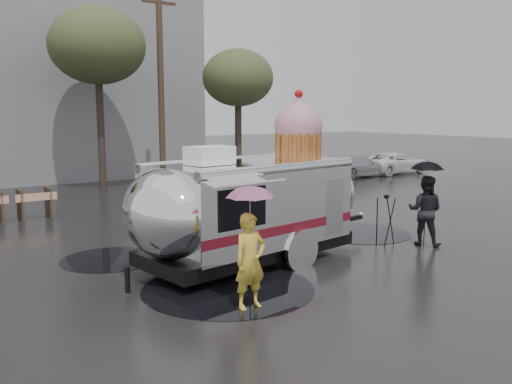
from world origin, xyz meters
TOP-DOWN VIEW (x-y plane):
  - ground at (0.00, 0.00)m, footprint 120.00×120.00m
  - puddles at (-0.80, 2.31)m, footprint 12.49×8.59m
  - utility_pole at (2.50, 14.00)m, footprint 1.60×0.28m
  - tree_mid at (0.00, 15.00)m, footprint 4.20×4.20m
  - tree_right at (6.00, 13.00)m, footprint 3.36×3.36m
  - parked_cars at (11.78, 12.00)m, footprint 13.20×1.90m
  - airstream_trailer at (-1.03, 1.45)m, footprint 7.67×3.59m
  - person_left at (-2.78, -1.07)m, footprint 0.63×0.43m
  - umbrella_pink at (-2.78, -1.07)m, footprint 1.07×1.07m
  - person_right at (3.64, 0.16)m, footprint 0.86×1.03m
  - umbrella_black at (3.64, 0.16)m, footprint 1.06×1.06m
  - tripod at (2.87, 0.81)m, footprint 0.53×0.55m

SIDE VIEW (x-z plane):
  - ground at x=0.00m, z-range 0.00..0.00m
  - puddles at x=-0.80m, z-range 0.00..0.01m
  - parked_cars at x=11.78m, z-range -0.03..1.47m
  - tripod at x=2.87m, z-range 0.10..1.44m
  - person_left at x=-2.78m, z-range 0.00..1.75m
  - person_right at x=3.64m, z-range 0.00..1.87m
  - airstream_trailer at x=-1.03m, z-range -0.62..3.54m
  - umbrella_black at x=3.64m, z-range 0.77..3.05m
  - umbrella_pink at x=-2.78m, z-range 0.77..3.05m
  - utility_pole at x=2.50m, z-range 0.12..9.12m
  - tree_right at x=6.00m, z-range 1.85..8.27m
  - tree_mid at x=0.00m, z-range 2.33..10.35m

